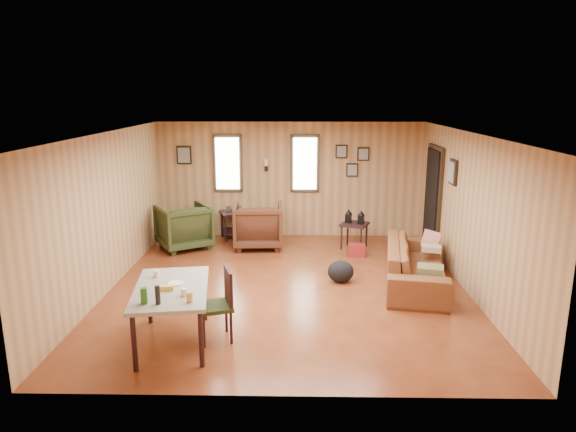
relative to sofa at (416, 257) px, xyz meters
name	(u,v)px	position (x,y,z in m)	size (l,w,h in m)	color
room	(299,208)	(-1.86, 0.11, 0.76)	(5.54, 6.04, 2.44)	brown
sofa	(416,257)	(0.00, 0.00, 0.00)	(2.28, 0.67, 0.89)	brown
recliner_brown	(258,223)	(-2.65, 1.97, 0.04)	(0.94, 0.88, 0.96)	#472315
recliner_green	(184,225)	(-4.10, 1.87, 0.03)	(0.92, 0.86, 0.95)	#2C3317
end_table	(235,220)	(-3.19, 2.55, -0.05)	(0.69, 0.66, 0.71)	black
side_table	(355,222)	(-0.77, 1.92, 0.08)	(0.64, 0.64, 0.78)	black
cooler	(357,250)	(-0.77, 1.44, -0.34)	(0.32, 0.24, 0.22)	maroon
backpack	(341,272)	(-1.18, 0.05, -0.26)	(0.49, 0.42, 0.36)	black
sofa_pillows	(431,256)	(0.20, -0.08, 0.05)	(0.73, 1.62, 0.33)	brown
dining_table	(171,293)	(-3.38, -2.07, 0.21)	(1.05, 1.53, 0.93)	gray
dining_chair	(220,301)	(-2.82, -1.93, 0.06)	(0.51, 0.51, 0.90)	#2C3317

